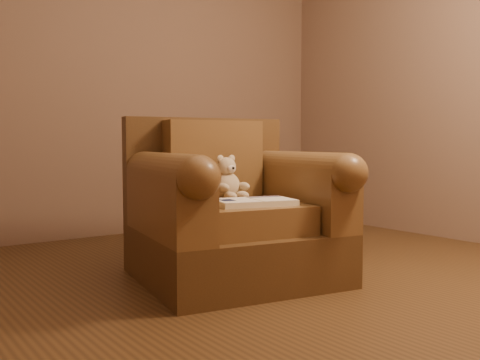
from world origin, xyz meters
TOP-DOWN VIEW (x-y plane):
  - floor at (0.00, 0.00)m, footprint 4.00×4.00m
  - armchair at (-0.15, 0.25)m, footprint 1.19×1.15m
  - teddy_bear at (-0.11, 0.33)m, footprint 0.19×0.22m
  - guidebook at (-0.18, -0.01)m, footprint 0.46×0.34m
  - side_table at (0.68, 0.39)m, footprint 0.46×0.46m

SIDE VIEW (x-z plane):
  - floor at x=0.00m, z-range 0.00..0.00m
  - side_table at x=0.68m, z-range 0.02..0.67m
  - armchair at x=-0.15m, z-range -0.11..0.83m
  - guidebook at x=-0.18m, z-range 0.44..0.48m
  - teddy_bear at x=-0.11m, z-range 0.41..0.68m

